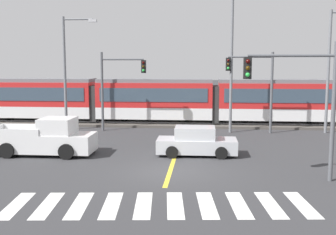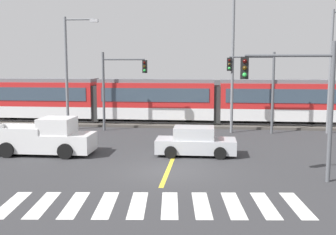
# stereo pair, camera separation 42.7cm
# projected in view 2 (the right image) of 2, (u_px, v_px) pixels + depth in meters

# --- Properties ---
(ground_plane) EXTENTS (200.00, 200.00, 0.00)m
(ground_plane) POSITION_uv_depth(u_px,v_px,m) (168.00, 171.00, 19.00)
(ground_plane) COLOR #333335
(track_bed) EXTENTS (120.00, 4.00, 0.18)m
(track_bed) POSITION_uv_depth(u_px,v_px,m) (187.00, 123.00, 33.27)
(track_bed) COLOR #4C4742
(track_bed) RESTS_ON ground
(rail_near) EXTENTS (120.00, 0.08, 0.10)m
(rail_near) POSITION_uv_depth(u_px,v_px,m) (186.00, 123.00, 32.55)
(rail_near) COLOR #939399
(rail_near) RESTS_ON track_bed
(rail_far) EXTENTS (120.00, 0.08, 0.10)m
(rail_far) POSITION_uv_depth(u_px,v_px,m) (187.00, 120.00, 33.97)
(rail_far) COLOR #939399
(rail_far) RESTS_ON track_bed
(light_rail_tram) EXTENTS (28.00, 2.64, 3.43)m
(light_rail_tram) POSITION_uv_depth(u_px,v_px,m) (157.00, 99.00, 33.26)
(light_rail_tram) COLOR silver
(light_rail_tram) RESTS_ON track_bed
(crosswalk_stripe_0) EXTENTS (0.83, 2.84, 0.01)m
(crosswalk_stripe_0) POSITION_uv_depth(u_px,v_px,m) (11.00, 204.00, 14.58)
(crosswalk_stripe_0) COLOR silver
(crosswalk_stripe_0) RESTS_ON ground
(crosswalk_stripe_1) EXTENTS (0.83, 2.84, 0.01)m
(crosswalk_stripe_1) POSITION_uv_depth(u_px,v_px,m) (43.00, 205.00, 14.57)
(crosswalk_stripe_1) COLOR silver
(crosswalk_stripe_1) RESTS_ON ground
(crosswalk_stripe_2) EXTENTS (0.83, 2.84, 0.01)m
(crosswalk_stripe_2) POSITION_uv_depth(u_px,v_px,m) (75.00, 205.00, 14.56)
(crosswalk_stripe_2) COLOR silver
(crosswalk_stripe_2) RESTS_ON ground
(crosswalk_stripe_3) EXTENTS (0.83, 2.84, 0.01)m
(crosswalk_stripe_3) POSITION_uv_depth(u_px,v_px,m) (106.00, 205.00, 14.55)
(crosswalk_stripe_3) COLOR silver
(crosswalk_stripe_3) RESTS_ON ground
(crosswalk_stripe_4) EXTENTS (0.83, 2.84, 0.01)m
(crosswalk_stripe_4) POSITION_uv_depth(u_px,v_px,m) (138.00, 205.00, 14.54)
(crosswalk_stripe_4) COLOR silver
(crosswalk_stripe_4) RESTS_ON ground
(crosswalk_stripe_5) EXTENTS (0.83, 2.84, 0.01)m
(crosswalk_stripe_5) POSITION_uv_depth(u_px,v_px,m) (170.00, 205.00, 14.54)
(crosswalk_stripe_5) COLOR silver
(crosswalk_stripe_5) RESTS_ON ground
(crosswalk_stripe_6) EXTENTS (0.83, 2.84, 0.01)m
(crosswalk_stripe_6) POSITION_uv_depth(u_px,v_px,m) (202.00, 205.00, 14.53)
(crosswalk_stripe_6) COLOR silver
(crosswalk_stripe_6) RESTS_ON ground
(crosswalk_stripe_7) EXTENTS (0.83, 2.84, 0.01)m
(crosswalk_stripe_7) POSITION_uv_depth(u_px,v_px,m) (233.00, 205.00, 14.52)
(crosswalk_stripe_7) COLOR silver
(crosswalk_stripe_7) RESTS_ON ground
(crosswalk_stripe_8) EXTENTS (0.83, 2.84, 0.01)m
(crosswalk_stripe_8) POSITION_uv_depth(u_px,v_px,m) (265.00, 205.00, 14.51)
(crosswalk_stripe_8) COLOR silver
(crosswalk_stripe_8) RESTS_ON ground
(crosswalk_stripe_9) EXTENTS (0.83, 2.84, 0.01)m
(crosswalk_stripe_9) POSITION_uv_depth(u_px,v_px,m) (297.00, 205.00, 14.50)
(crosswalk_stripe_9) COLOR silver
(crosswalk_stripe_9) RESTS_ON ground
(lane_centre_line) EXTENTS (0.20, 15.01, 0.01)m
(lane_centre_line) POSITION_uv_depth(u_px,v_px,m) (177.00, 149.00, 23.91)
(lane_centre_line) COLOR gold
(lane_centre_line) RESTS_ON ground
(sedan_crossing) EXTENTS (4.21, 1.94, 1.52)m
(sedan_crossing) POSITION_uv_depth(u_px,v_px,m) (195.00, 142.00, 22.25)
(sedan_crossing) COLOR #B7BABF
(sedan_crossing) RESTS_ON ground
(pickup_truck) EXTENTS (5.40, 2.24, 1.98)m
(pickup_truck) POSITION_uv_depth(u_px,v_px,m) (45.00, 139.00, 22.47)
(pickup_truck) COLOR silver
(pickup_truck) RESTS_ON ground
(traffic_light_far_right) EXTENTS (3.25, 0.38, 5.59)m
(traffic_light_far_right) POSITION_uv_depth(u_px,v_px,m) (257.00, 80.00, 28.82)
(traffic_light_far_right) COLOR #515459
(traffic_light_far_right) RESTS_ON ground
(traffic_light_far_left) EXTENTS (3.25, 0.38, 5.61)m
(traffic_light_far_left) POSITION_uv_depth(u_px,v_px,m) (119.00, 80.00, 29.87)
(traffic_light_far_left) COLOR #515459
(traffic_light_far_left) RESTS_ON ground
(traffic_light_near_right) EXTENTS (3.75, 0.38, 5.73)m
(traffic_light_near_right) POSITION_uv_depth(u_px,v_px,m) (299.00, 91.00, 17.02)
(traffic_light_near_right) COLOR #515459
(traffic_light_near_right) RESTS_ON ground
(street_lamp_west) EXTENTS (2.51, 0.28, 8.10)m
(street_lamp_west) POSITION_uv_depth(u_px,v_px,m) (70.00, 66.00, 30.16)
(street_lamp_west) COLOR slate
(street_lamp_west) RESTS_ON ground
(street_lamp_centre) EXTENTS (1.83, 0.28, 9.92)m
(street_lamp_centre) POSITION_uv_depth(u_px,v_px,m) (235.00, 53.00, 28.80)
(street_lamp_centre) COLOR slate
(street_lamp_centre) RESTS_ON ground
(street_lamp_east) EXTENTS (1.83, 0.28, 8.43)m
(street_lamp_east) POSITION_uv_depth(u_px,v_px,m) (333.00, 65.00, 28.59)
(street_lamp_east) COLOR slate
(street_lamp_east) RESTS_ON ground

